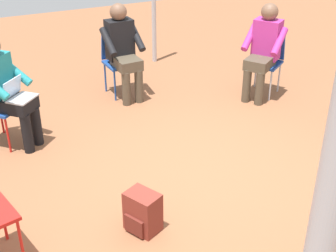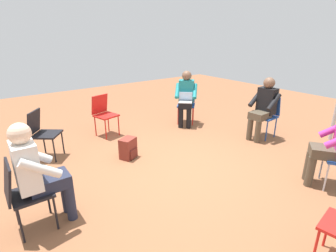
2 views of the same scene
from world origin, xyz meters
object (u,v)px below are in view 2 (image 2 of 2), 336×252
at_px(chair_northwest, 42,131).
at_px(person_in_white, 37,170).
at_px(chair_east, 267,113).
at_px(person_with_laptop, 186,95).
at_px(person_in_black, 264,105).
at_px(backpack_near_laptop_user, 128,149).
at_px(chair_west, 23,191).
at_px(chair_northeast, 186,102).
at_px(chair_north, 104,112).

bearing_deg(chair_northwest, person_in_white, 25.84).
bearing_deg(chair_east, person_in_white, 88.04).
xyz_separation_m(chair_northwest, person_with_laptop, (3.09, -0.10, 0.20)).
relative_size(chair_east, person_in_white, 0.69).
bearing_deg(person_in_black, backpack_near_laptop_user, 69.31).
height_order(chair_west, chair_northwest, same).
bearing_deg(chair_northwest, chair_northeast, 128.99).
height_order(chair_east, backpack_near_laptop_user, chair_east).
distance_m(chair_east, person_with_laptop, 1.80).
bearing_deg(chair_north, person_in_white, 37.97).
relative_size(person_in_white, person_in_black, 1.00).
distance_m(chair_north, chair_northwest, 1.34).
distance_m(chair_north, person_in_white, 2.76).
bearing_deg(chair_west, chair_north, 139.85).
height_order(chair_northeast, person_with_laptop, person_with_laptop).
bearing_deg(chair_north, chair_northwest, 3.00).
bearing_deg(chair_west, chair_northwest, 162.40).
bearing_deg(chair_northeast, backpack_near_laptop_user, 67.52).
height_order(person_in_black, backpack_near_laptop_user, person_in_black).
height_order(chair_northeast, person_in_black, person_in_black).
bearing_deg(chair_northwest, person_in_black, 104.67).
bearing_deg(chair_northwest, chair_west, 20.85).
bearing_deg(person_in_black, chair_east, -90.00).
bearing_deg(backpack_near_laptop_user, person_in_black, -17.28).
bearing_deg(chair_north, person_with_laptop, 150.16).
distance_m(chair_north, backpack_near_laptop_user, 1.31).
relative_size(person_in_white, backpack_near_laptop_user, 3.44).
height_order(person_with_laptop, person_in_white, same).
height_order(chair_west, person_in_white, person_in_white).
bearing_deg(person_in_white, chair_north, 142.50).
bearing_deg(chair_west, person_in_white, 90.00).
bearing_deg(chair_northeast, person_with_laptop, 90.00).
xyz_separation_m(chair_north, backpack_near_laptop_user, (-0.13, -1.26, -0.34)).
xyz_separation_m(chair_east, chair_northeast, (-0.73, 1.69, 0.00)).
bearing_deg(backpack_near_laptop_user, chair_west, -151.94).
xyz_separation_m(chair_east, person_with_laptop, (-0.85, 1.57, 0.20)).
relative_size(chair_east, chair_west, 1.00).
distance_m(chair_northeast, chair_north, 1.96).
bearing_deg(backpack_near_laptop_user, chair_northwest, 143.01).
height_order(chair_northwest, person_in_white, person_in_white).
relative_size(chair_northwest, person_with_laptop, 0.69).
distance_m(chair_northeast, person_in_white, 4.04).
relative_size(chair_east, backpack_near_laptop_user, 2.36).
relative_size(chair_north, person_with_laptop, 0.69).
height_order(chair_northwest, person_with_laptop, person_with_laptop).
xyz_separation_m(person_with_laptop, person_in_black, (0.69, -1.58, 0.00)).
xyz_separation_m(chair_northeast, backpack_near_laptop_user, (-2.06, -0.88, -0.34)).
relative_size(chair_east, chair_north, 1.00).
relative_size(chair_west, chair_northwest, 1.00).
distance_m(person_with_laptop, backpack_near_laptop_user, 2.15).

